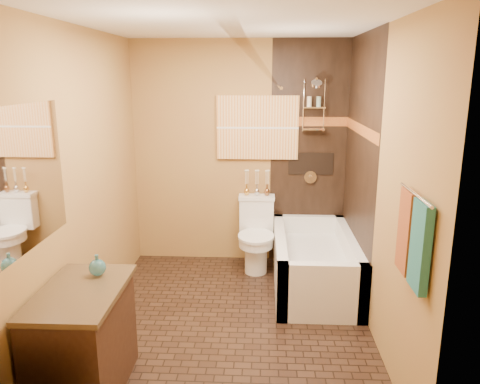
# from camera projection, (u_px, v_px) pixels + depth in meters

# --- Properties ---
(floor) EXTENTS (3.00, 3.00, 0.00)m
(floor) POSITION_uv_depth(u_px,v_px,m) (231.00, 322.00, 4.12)
(floor) COLOR black
(floor) RESTS_ON ground
(wall_left) EXTENTS (0.02, 3.00, 2.50)m
(wall_left) POSITION_uv_depth(u_px,v_px,m) (86.00, 183.00, 3.88)
(wall_left) COLOR olive
(wall_left) RESTS_ON floor
(wall_right) EXTENTS (0.02, 3.00, 2.50)m
(wall_right) POSITION_uv_depth(u_px,v_px,m) (379.00, 186.00, 3.76)
(wall_right) COLOR olive
(wall_right) RESTS_ON floor
(wall_back) EXTENTS (2.40, 0.02, 2.50)m
(wall_back) POSITION_uv_depth(u_px,v_px,m) (240.00, 154.00, 5.27)
(wall_back) COLOR olive
(wall_back) RESTS_ON floor
(wall_front) EXTENTS (2.40, 0.02, 2.50)m
(wall_front) POSITION_uv_depth(u_px,v_px,m) (209.00, 252.00, 2.36)
(wall_front) COLOR olive
(wall_front) RESTS_ON floor
(ceiling) EXTENTS (3.00, 3.00, 0.00)m
(ceiling) POSITION_uv_depth(u_px,v_px,m) (229.00, 23.00, 3.51)
(ceiling) COLOR silver
(ceiling) RESTS_ON wall_back
(alcove_tile_back) EXTENTS (0.85, 0.01, 2.50)m
(alcove_tile_back) POSITION_uv_depth(u_px,v_px,m) (309.00, 155.00, 5.22)
(alcove_tile_back) COLOR black
(alcove_tile_back) RESTS_ON wall_back
(alcove_tile_right) EXTENTS (0.01, 1.50, 2.50)m
(alcove_tile_right) POSITION_uv_depth(u_px,v_px,m) (359.00, 168.00, 4.48)
(alcove_tile_right) COLOR black
(alcove_tile_right) RESTS_ON wall_right
(mosaic_band_back) EXTENTS (0.85, 0.01, 0.10)m
(mosaic_band_back) POSITION_uv_depth(u_px,v_px,m) (310.00, 122.00, 5.12)
(mosaic_band_back) COLOR #9A431C
(mosaic_band_back) RESTS_ON alcove_tile_back
(mosaic_band_right) EXTENTS (0.01, 1.50, 0.10)m
(mosaic_band_right) POSITION_uv_depth(u_px,v_px,m) (360.00, 129.00, 4.39)
(mosaic_band_right) COLOR #9A431C
(mosaic_band_right) RESTS_ON alcove_tile_right
(alcove_niche) EXTENTS (0.50, 0.01, 0.25)m
(alcove_niche) POSITION_uv_depth(u_px,v_px,m) (311.00, 164.00, 5.24)
(alcove_niche) COLOR black
(alcove_niche) RESTS_ON alcove_tile_back
(shower_fixtures) EXTENTS (0.24, 0.33, 1.16)m
(shower_fixtures) POSITION_uv_depth(u_px,v_px,m) (313.00, 118.00, 5.01)
(shower_fixtures) COLOR silver
(shower_fixtures) RESTS_ON floor
(curtain_rod) EXTENTS (0.03, 1.55, 0.03)m
(curtain_rod) POSITION_uv_depth(u_px,v_px,m) (278.00, 86.00, 4.33)
(curtain_rod) COLOR silver
(curtain_rod) RESTS_ON wall_back
(towel_bar) EXTENTS (0.02, 0.55, 0.02)m
(towel_bar) POSITION_uv_depth(u_px,v_px,m) (416.00, 194.00, 2.69)
(towel_bar) COLOR silver
(towel_bar) RESTS_ON wall_right
(towel_teal) EXTENTS (0.05, 0.22, 0.52)m
(towel_teal) POSITION_uv_depth(u_px,v_px,m) (420.00, 247.00, 2.63)
(towel_teal) COLOR #1E6761
(towel_teal) RESTS_ON towel_bar
(towel_rust) EXTENTS (0.05, 0.22, 0.52)m
(towel_rust) POSITION_uv_depth(u_px,v_px,m) (407.00, 232.00, 2.89)
(towel_rust) COLOR brown
(towel_rust) RESTS_ON towel_bar
(sunset_painting) EXTENTS (0.90, 0.04, 0.70)m
(sunset_painting) POSITION_uv_depth(u_px,v_px,m) (258.00, 128.00, 5.16)
(sunset_painting) COLOR orange
(sunset_painting) RESTS_ON wall_back
(vanity_mirror) EXTENTS (0.01, 1.00, 0.90)m
(vanity_mirror) POSITION_uv_depth(u_px,v_px,m) (26.00, 178.00, 2.88)
(vanity_mirror) COLOR white
(vanity_mirror) RESTS_ON wall_left
(bathtub) EXTENTS (0.80, 1.50, 0.55)m
(bathtub) POSITION_uv_depth(u_px,v_px,m) (314.00, 267.00, 4.76)
(bathtub) COLOR white
(bathtub) RESTS_ON floor
(toilet) EXTENTS (0.40, 0.60, 0.80)m
(toilet) POSITION_uv_depth(u_px,v_px,m) (256.00, 234.00, 5.19)
(toilet) COLOR white
(toilet) RESTS_ON floor
(vanity) EXTENTS (0.53, 0.86, 0.76)m
(vanity) POSITION_uv_depth(u_px,v_px,m) (83.00, 341.00, 3.14)
(vanity) COLOR black
(vanity) RESTS_ON floor
(teal_bottle) EXTENTS (0.14, 0.14, 0.19)m
(teal_bottle) POSITION_uv_depth(u_px,v_px,m) (97.00, 265.00, 3.24)
(teal_bottle) COLOR #2A707F
(teal_bottle) RESTS_ON vanity
(bud_vases) EXTENTS (0.29, 0.06, 0.29)m
(bud_vases) POSITION_uv_depth(u_px,v_px,m) (257.00, 182.00, 5.23)
(bud_vases) COLOR gold
(bud_vases) RESTS_ON toilet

